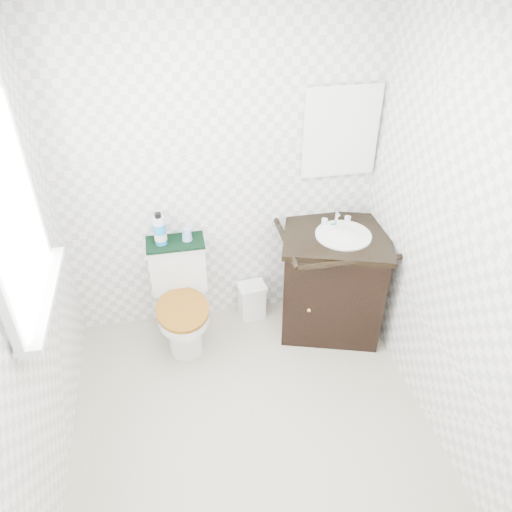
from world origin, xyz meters
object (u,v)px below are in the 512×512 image
object	(u,v)px
vanity	(333,278)
trash_bin	(252,300)
toilet	(182,301)
cup	(187,234)
mouthwash_bottle	(160,230)

from	to	relation	value
vanity	trash_bin	xyz separation A→B (m)	(-0.57, 0.20, -0.28)
toilet	cup	size ratio (longest dim) A/B	8.65
toilet	mouthwash_bottle	distance (m)	0.57
toilet	mouthwash_bottle	xyz separation A→B (m)	(-0.09, 0.12, 0.55)
toilet	trash_bin	bearing A→B (deg)	13.52
cup	trash_bin	bearing A→B (deg)	0.46
vanity	cup	bearing A→B (deg)	169.37
trash_bin	cup	xyz separation A→B (m)	(-0.45, -0.00, 0.67)
toilet	cup	distance (m)	0.51
toilet	vanity	world-z (taller)	vanity
vanity	mouthwash_bottle	world-z (taller)	mouthwash_bottle
toilet	cup	xyz separation A→B (m)	(0.09, 0.13, 0.49)
vanity	trash_bin	world-z (taller)	vanity
toilet	vanity	size ratio (longest dim) A/B	0.83
trash_bin	vanity	bearing A→B (deg)	-18.91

